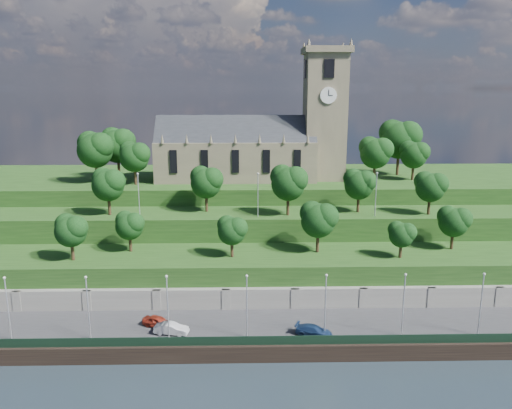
{
  "coord_description": "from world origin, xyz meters",
  "views": [
    {
      "loc": [
        -2.11,
        -56.11,
        33.28
      ],
      "look_at": [
        -0.23,
        30.0,
        13.21
      ],
      "focal_mm": 35.0,
      "sensor_mm": 36.0,
      "label": 1
    }
  ],
  "objects_px": {
    "car_middle": "(171,329)",
    "car_right": "(314,331)",
    "car_left": "(158,322)",
    "church": "(259,142)"
  },
  "relations": [
    {
      "from": "car_middle",
      "to": "car_right",
      "type": "height_order",
      "value": "car_middle"
    },
    {
      "from": "car_middle",
      "to": "car_right",
      "type": "xyz_separation_m",
      "value": [
        18.54,
        -0.92,
        -0.04
      ]
    },
    {
      "from": "car_right",
      "to": "church",
      "type": "bearing_deg",
      "value": 30.45
    },
    {
      "from": "car_left",
      "to": "car_middle",
      "type": "xyz_separation_m",
      "value": [
        2.08,
        -2.05,
        -0.01
      ]
    },
    {
      "from": "church",
      "to": "car_left",
      "type": "distance_m",
      "value": 47.14
    },
    {
      "from": "church",
      "to": "car_left",
      "type": "height_order",
      "value": "church"
    },
    {
      "from": "car_middle",
      "to": "car_left",
      "type": "bearing_deg",
      "value": 55.03
    },
    {
      "from": "car_left",
      "to": "car_right",
      "type": "distance_m",
      "value": 20.84
    },
    {
      "from": "church",
      "to": "car_middle",
      "type": "height_order",
      "value": "church"
    },
    {
      "from": "church",
      "to": "car_left",
      "type": "xyz_separation_m",
      "value": [
        -14.73,
        -40.17,
        -19.78
      ]
    }
  ]
}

